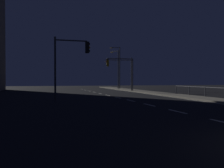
{
  "coord_description": "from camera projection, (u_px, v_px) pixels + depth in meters",
  "views": [
    {
      "loc": [
        -7.55,
        -4.27,
        1.83
      ],
      "look_at": [
        0.17,
        23.82,
        1.35
      ],
      "focal_mm": 41.33,
      "sensor_mm": 36.0,
      "label": 1
    }
  ],
  "objects": [
    {
      "name": "traffic_light_mid_right",
      "position": [
        120.0,
        67.0,
        39.91
      ],
      "size": [
        4.24,
        0.34,
        5.21
      ],
      "color": "#4C4C51",
      "rests_on": "sidewalk_right"
    },
    {
      "name": "lane_markings_center",
      "position": [
        118.0,
        98.0,
        26.39
      ],
      "size": [
        0.14,
        50.0,
        0.01
      ],
      "color": "silver",
      "rests_on": "ground"
    },
    {
      "name": "lane_edge_line",
      "position": [
        161.0,
        96.0,
        29.31
      ],
      "size": [
        0.14,
        53.0,
        0.01
      ],
      "color": "silver",
      "rests_on": "ground"
    },
    {
      "name": "ground_plane",
      "position": [
        129.0,
        100.0,
        23.02
      ],
      "size": [
        112.0,
        112.0,
        0.0
      ],
      "primitive_type": "plane",
      "color": "black",
      "rests_on": "ground"
    },
    {
      "name": "street_lamp_far_end",
      "position": [
        117.0,
        66.0,
        49.46
      ],
      "size": [
        1.16,
        1.89,
        7.34
      ],
      "color": "#38383D",
      "rests_on": "sidewalk_right"
    },
    {
      "name": "traffic_light_far_right",
      "position": [
        121.0,
        68.0,
        39.54
      ],
      "size": [
        4.17,
        0.72,
        4.97
      ],
      "color": "#38383D",
      "rests_on": "sidewalk_right"
    },
    {
      "name": "traffic_light_near_left",
      "position": [
        70.0,
        57.0,
        21.23
      ],
      "size": [
        2.98,
        0.35,
        5.32
      ],
      "color": "#2D3033",
      "rests_on": "ground"
    },
    {
      "name": "street_lamp_median",
      "position": [
        118.0,
        64.0,
        50.23
      ],
      "size": [
        2.12,
        0.43,
        8.09
      ],
      "color": "#2D3033",
      "rests_on": "sidewalk_right"
    },
    {
      "name": "sidewalk_right",
      "position": [
        199.0,
        98.0,
        24.91
      ],
      "size": [
        2.65,
        77.0,
        0.14
      ],
      "primitive_type": "cube",
      "color": "gray",
      "rests_on": "ground"
    }
  ]
}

